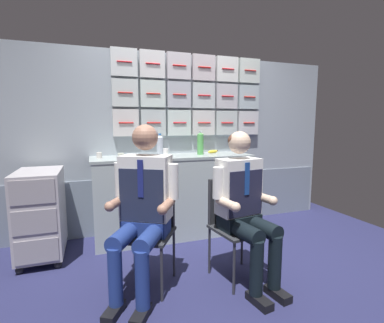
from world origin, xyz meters
TOP-DOWN VIEW (x-y plane):
  - ground at (0.00, 0.00)m, footprint 4.80×4.80m
  - galley_bulkhead at (0.02, 1.37)m, footprint 4.20×0.14m
  - galley_counter at (-0.16, 1.09)m, footprint 1.84×0.53m
  - service_trolley at (-1.54, 0.95)m, footprint 0.40×0.65m
  - folding_chair_left at (-0.61, 0.21)m, footprint 0.55×0.55m
  - crew_member_left at (-0.69, 0.07)m, footprint 0.63×0.72m
  - folding_chair_right at (0.08, 0.08)m, footprint 0.46×0.46m
  - crew_member_right at (0.11, -0.08)m, footprint 0.50×0.64m
  - water_bottle_clear at (0.18, 1.10)m, footprint 0.08×0.08m
  - water_bottle_short at (-0.34, 0.97)m, footprint 0.07×0.07m
  - paper_cup_tan at (-0.76, 0.96)m, footprint 0.07×0.07m
  - coffee_cup_spare at (-0.22, 1.24)m, footprint 0.07×0.07m
  - espresso_cup_small at (-0.97, 1.11)m, footprint 0.06×0.06m
  - snack_banana at (0.39, 1.20)m, footprint 0.17×0.10m

SIDE VIEW (x-z plane):
  - ground at x=0.00m, z-range -0.04..0.00m
  - service_trolley at x=-1.54m, z-range 0.03..0.90m
  - galley_counter at x=-0.16m, z-range 0.00..0.95m
  - folding_chair_left at x=-0.61m, z-range 0.10..0.94m
  - folding_chair_right at x=0.08m, z-range 0.10..0.94m
  - crew_member_right at x=0.11m, z-range 0.06..1.32m
  - crew_member_left at x=-0.69m, z-range 0.07..1.39m
  - snack_banana at x=0.39m, z-range 0.95..0.99m
  - paper_cup_tan at x=-0.76m, z-range 0.95..1.02m
  - espresso_cup_small at x=-0.97m, z-range 0.95..1.02m
  - coffee_cup_spare at x=-0.22m, z-range 0.95..1.03m
  - water_bottle_short at x=-0.34m, z-range 0.94..1.21m
  - water_bottle_clear at x=0.18m, z-range 0.94..1.23m
  - galley_bulkhead at x=0.02m, z-range 0.05..2.20m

